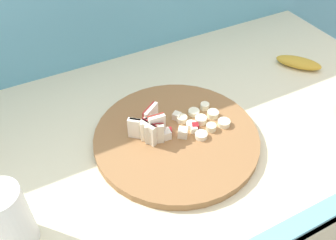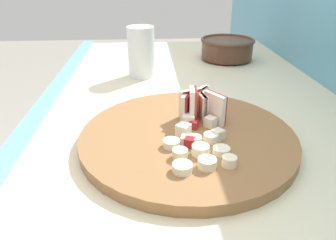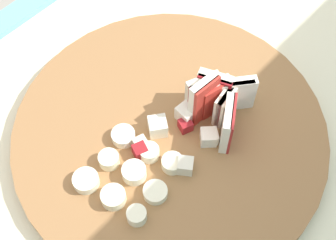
{
  "view_description": "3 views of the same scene",
  "coord_description": "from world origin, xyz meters",
  "px_view_note": "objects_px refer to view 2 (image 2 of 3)",
  "views": [
    {
      "loc": [
        -0.23,
        -0.55,
        1.52
      ],
      "look_at": [
        0.05,
        -0.02,
        0.96
      ],
      "focal_mm": 39.1,
      "sensor_mm": 36.0,
      "label": 1
    },
    {
      "loc": [
        0.55,
        -0.1,
        1.19
      ],
      "look_at": [
        0.08,
        -0.07,
        0.95
      ],
      "focal_mm": 33.43,
      "sensor_mm": 36.0,
      "label": 2
    },
    {
      "loc": [
        0.28,
        0.16,
        1.42
      ],
      "look_at": [
        0.07,
        -0.03,
        0.95
      ],
      "focal_mm": 50.81,
      "sensor_mm": 36.0,
      "label": 3
    }
  ],
  "objects_px": {
    "ceramic_bowl": "(227,48)",
    "banana_slice_rows": "(199,152)",
    "apple_wedge_fan": "(198,105)",
    "apple_dice_pile": "(196,127)",
    "small_jar": "(141,52)",
    "cutting_board": "(187,137)"
  },
  "relations": [
    {
      "from": "ceramic_bowl",
      "to": "banana_slice_rows",
      "type": "bearing_deg",
      "value": -17.25
    },
    {
      "from": "apple_wedge_fan",
      "to": "apple_dice_pile",
      "type": "relative_size",
      "value": 0.9
    },
    {
      "from": "apple_dice_pile",
      "to": "ceramic_bowl",
      "type": "xyz_separation_m",
      "value": [
        -0.53,
        0.18,
        0.01
      ]
    },
    {
      "from": "apple_wedge_fan",
      "to": "banana_slice_rows",
      "type": "bearing_deg",
      "value": -7.63
    },
    {
      "from": "apple_wedge_fan",
      "to": "small_jar",
      "type": "distance_m",
      "value": 0.34
    },
    {
      "from": "cutting_board",
      "to": "banana_slice_rows",
      "type": "distance_m",
      "value": 0.08
    },
    {
      "from": "cutting_board",
      "to": "apple_dice_pile",
      "type": "bearing_deg",
      "value": 86.5
    },
    {
      "from": "apple_wedge_fan",
      "to": "cutting_board",
      "type": "bearing_deg",
      "value": -23.86
    },
    {
      "from": "apple_dice_pile",
      "to": "banana_slice_rows",
      "type": "xyz_separation_m",
      "value": [
        0.08,
        -0.01,
        -0.0
      ]
    },
    {
      "from": "apple_dice_pile",
      "to": "banana_slice_rows",
      "type": "distance_m",
      "value": 0.08
    },
    {
      "from": "ceramic_bowl",
      "to": "small_jar",
      "type": "distance_m",
      "value": 0.32
    },
    {
      "from": "apple_wedge_fan",
      "to": "banana_slice_rows",
      "type": "relative_size",
      "value": 0.79
    },
    {
      "from": "cutting_board",
      "to": "apple_wedge_fan",
      "type": "xyz_separation_m",
      "value": [
        -0.06,
        0.03,
        0.04
      ]
    },
    {
      "from": "apple_dice_pile",
      "to": "small_jar",
      "type": "relative_size",
      "value": 0.69
    },
    {
      "from": "cutting_board",
      "to": "ceramic_bowl",
      "type": "relative_size",
      "value": 2.17
    },
    {
      "from": "apple_wedge_fan",
      "to": "ceramic_bowl",
      "type": "xyz_separation_m",
      "value": [
        -0.47,
        0.17,
        -0.01
      ]
    },
    {
      "from": "cutting_board",
      "to": "apple_wedge_fan",
      "type": "distance_m",
      "value": 0.07
    },
    {
      "from": "banana_slice_rows",
      "to": "apple_wedge_fan",
      "type": "bearing_deg",
      "value": 172.37
    },
    {
      "from": "apple_wedge_fan",
      "to": "apple_dice_pile",
      "type": "bearing_deg",
      "value": -9.89
    },
    {
      "from": "apple_wedge_fan",
      "to": "apple_dice_pile",
      "type": "distance_m",
      "value": 0.06
    },
    {
      "from": "small_jar",
      "to": "apple_wedge_fan",
      "type": "bearing_deg",
      "value": 19.12
    },
    {
      "from": "apple_dice_pile",
      "to": "small_jar",
      "type": "distance_m",
      "value": 0.39
    }
  ]
}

